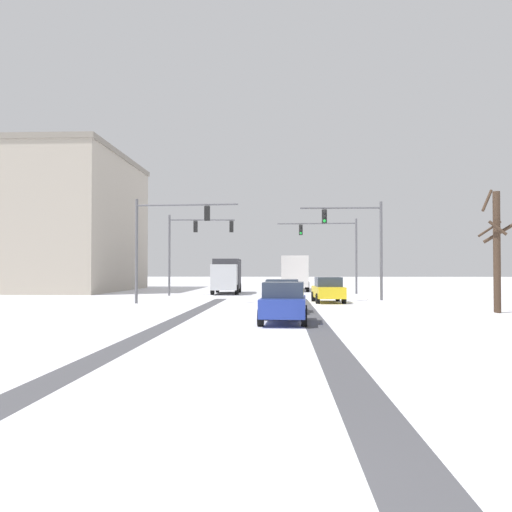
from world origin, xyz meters
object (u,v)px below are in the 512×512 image
object	(u,v)px
traffic_signal_far_left	(192,238)
car_yellow_cab_lead	(328,290)
box_truck_delivery	(227,275)
traffic_signal_near_left	(165,232)
traffic_signal_far_right	(334,242)
bus_oncoming	(295,271)
car_silver_second	(282,296)
car_blue_third	(284,302)
bare_tree_sidewalk_mid	(496,248)
traffic_signal_near_right	(359,234)

from	to	relation	value
traffic_signal_far_left	car_yellow_cab_lead	world-z (taller)	traffic_signal_far_left
car_yellow_cab_lead	box_truck_delivery	size ratio (longest dim) A/B	0.56
traffic_signal_near_left	car_yellow_cab_lead	bearing A→B (deg)	8.85
traffic_signal_far_right	bus_oncoming	size ratio (longest dim) A/B	0.62
traffic_signal_far_right	traffic_signal_near_left	distance (m)	18.40
traffic_signal_near_left	box_truck_delivery	bearing A→B (deg)	80.27
car_silver_second	box_truck_delivery	distance (m)	21.15
car_blue_third	traffic_signal_near_left	bearing A→B (deg)	121.22
traffic_signal_near_left	bare_tree_sidewalk_mid	world-z (taller)	traffic_signal_near_left
traffic_signal_far_left	traffic_signal_near_left	bearing A→B (deg)	-90.13
traffic_signal_far_left	bus_oncoming	bearing A→B (deg)	54.15
bare_tree_sidewalk_mid	car_blue_third	bearing A→B (deg)	-151.39
traffic_signal_near_right	bare_tree_sidewalk_mid	world-z (taller)	traffic_signal_near_right
traffic_signal_far_right	car_blue_third	xyz separation A→B (m)	(-4.40, -26.28, -3.66)
car_yellow_cab_lead	car_silver_second	size ratio (longest dim) A/B	1.01
traffic_signal_far_right	traffic_signal_far_left	world-z (taller)	same
car_yellow_cab_lead	bus_oncoming	xyz separation A→B (m)	(-1.63, 20.48, 1.18)
traffic_signal_near_right	bare_tree_sidewalk_mid	distance (m)	10.21
car_silver_second	bare_tree_sidewalk_mid	xyz separation A→B (m)	(10.43, -0.04, 2.34)
traffic_signal_far_right	traffic_signal_near_left	xyz separation A→B (m)	(-11.73, -14.18, -0.02)
car_silver_second	car_blue_third	size ratio (longest dim) A/B	0.99
car_silver_second	bare_tree_sidewalk_mid	world-z (taller)	bare_tree_sidewalk_mid
box_truck_delivery	bus_oncoming	bearing A→B (deg)	52.12
car_silver_second	box_truck_delivery	world-z (taller)	box_truck_delivery
traffic_signal_near_right	traffic_signal_near_left	distance (m)	12.43
traffic_signal_near_left	box_truck_delivery	size ratio (longest dim) A/B	0.87
car_silver_second	car_blue_third	xyz separation A→B (m)	(0.05, -5.70, 0.00)
traffic_signal_near_right	box_truck_delivery	size ratio (longest dim) A/B	0.87
car_yellow_cab_lead	car_blue_third	bearing A→B (deg)	-101.84
car_blue_third	box_truck_delivery	xyz separation A→B (m)	(-4.90, 26.27, 0.82)
traffic_signal_near_right	car_blue_third	size ratio (longest dim) A/B	1.56
box_truck_delivery	car_silver_second	bearing A→B (deg)	-76.73
car_blue_third	traffic_signal_far_right	bearing A→B (deg)	80.50
car_yellow_cab_lead	bare_tree_sidewalk_mid	world-z (taller)	bare_tree_sidewalk_mid
traffic_signal_far_right	car_silver_second	distance (m)	21.36
car_blue_third	bus_oncoming	bearing A→B (deg)	87.92
car_yellow_cab_lead	bus_oncoming	distance (m)	20.58
traffic_signal_far_right	traffic_signal_far_left	size ratio (longest dim) A/B	1.06
bus_oncoming	car_yellow_cab_lead	bearing A→B (deg)	-85.45
car_silver_second	car_yellow_cab_lead	bearing A→B (deg)	69.91
car_silver_second	traffic_signal_near_right	bearing A→B (deg)	59.67
car_blue_third	bus_oncoming	distance (m)	34.21
traffic_signal_near_right	bare_tree_sidewalk_mid	xyz separation A→B (m)	(5.46, -8.53, -1.23)
traffic_signal_far_left	car_silver_second	distance (m)	18.54
box_truck_delivery	traffic_signal_far_left	bearing A→B (deg)	-121.46
car_yellow_cab_lead	traffic_signal_near_right	bearing A→B (deg)	13.99
car_yellow_cab_lead	bare_tree_sidewalk_mid	distance (m)	11.24
box_truck_delivery	traffic_signal_near_left	bearing A→B (deg)	-99.73
traffic_signal_near_right	car_silver_second	world-z (taller)	traffic_signal_near_right
car_blue_third	box_truck_delivery	size ratio (longest dim) A/B	0.56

